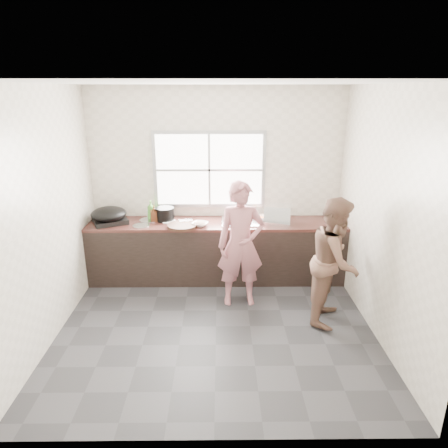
{
  "coord_description": "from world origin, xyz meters",
  "views": [
    {
      "loc": [
        0.05,
        -4.05,
        2.64
      ],
      "look_at": [
        0.1,
        0.65,
        1.05
      ],
      "focal_mm": 32.0,
      "sensor_mm": 36.0,
      "label": 1
    }
  ],
  "objects_px": {
    "plate_food": "(169,221)",
    "bottle_brown_short": "(163,212)",
    "bowl_crabs": "(260,219)",
    "black_pot": "(165,214)",
    "wok": "(109,214)",
    "pot_lid_left": "(141,226)",
    "bowl_mince": "(200,224)",
    "bottle_green": "(151,210)",
    "pot_lid_right": "(149,220)",
    "bowl_held": "(238,225)",
    "burner": "(110,220)",
    "bottle_brown_tall": "(154,214)",
    "glass_jar": "(150,214)",
    "dish_rack": "(277,214)",
    "person_side": "(335,261)",
    "cutting_board": "(182,226)",
    "woman": "(241,249)"
  },
  "relations": [
    {
      "from": "plate_food",
      "to": "bottle_brown_short",
      "type": "xyz_separation_m",
      "value": [
        -0.11,
        0.21,
        0.07
      ]
    },
    {
      "from": "bowl_crabs",
      "to": "black_pot",
      "type": "xyz_separation_m",
      "value": [
        -1.35,
        0.02,
        0.07
      ]
    },
    {
      "from": "wok",
      "to": "pot_lid_left",
      "type": "height_order",
      "value": "wok"
    },
    {
      "from": "bowl_mince",
      "to": "black_pot",
      "type": "height_order",
      "value": "black_pot"
    },
    {
      "from": "bottle_green",
      "to": "pot_lid_right",
      "type": "height_order",
      "value": "bottle_green"
    },
    {
      "from": "bottle_brown_short",
      "to": "wok",
      "type": "relative_size",
      "value": 0.33
    },
    {
      "from": "bowl_held",
      "to": "burner",
      "type": "height_order",
      "value": "bowl_held"
    },
    {
      "from": "bottle_green",
      "to": "bottle_brown_tall",
      "type": "distance_m",
      "value": 0.1
    },
    {
      "from": "bowl_held",
      "to": "plate_food",
      "type": "xyz_separation_m",
      "value": [
        -0.97,
        0.23,
        -0.03
      ]
    },
    {
      "from": "bowl_crabs",
      "to": "bottle_brown_tall",
      "type": "xyz_separation_m",
      "value": [
        -1.5,
        -0.02,
        0.08
      ]
    },
    {
      "from": "bowl_held",
      "to": "bottle_brown_short",
      "type": "xyz_separation_m",
      "value": [
        -1.08,
        0.44,
        0.05
      ]
    },
    {
      "from": "plate_food",
      "to": "bottle_brown_tall",
      "type": "bearing_deg",
      "value": 171.34
    },
    {
      "from": "glass_jar",
      "to": "burner",
      "type": "relative_size",
      "value": 0.25
    },
    {
      "from": "wok",
      "to": "dish_rack",
      "type": "xyz_separation_m",
      "value": [
        2.33,
        0.0,
        -0.02
      ]
    },
    {
      "from": "bottle_green",
      "to": "pot_lid_left",
      "type": "xyz_separation_m",
      "value": [
        -0.1,
        -0.29,
        -0.13
      ]
    },
    {
      "from": "black_pot",
      "to": "plate_food",
      "type": "xyz_separation_m",
      "value": [
        0.06,
        -0.07,
        -0.09
      ]
    },
    {
      "from": "plate_food",
      "to": "wok",
      "type": "height_order",
      "value": "wok"
    },
    {
      "from": "person_side",
      "to": "bowl_crabs",
      "type": "bearing_deg",
      "value": 56.84
    },
    {
      "from": "bowl_mince",
      "to": "pot_lid_left",
      "type": "distance_m",
      "value": 0.81
    },
    {
      "from": "glass_jar",
      "to": "pot_lid_right",
      "type": "height_order",
      "value": "glass_jar"
    },
    {
      "from": "bottle_green",
      "to": "bottle_brown_short",
      "type": "height_order",
      "value": "bottle_green"
    },
    {
      "from": "glass_jar",
      "to": "dish_rack",
      "type": "relative_size",
      "value": 0.31
    },
    {
      "from": "cutting_board",
      "to": "bottle_brown_short",
      "type": "distance_m",
      "value": 0.55
    },
    {
      "from": "woman",
      "to": "bottle_brown_tall",
      "type": "height_order",
      "value": "woman"
    },
    {
      "from": "person_side",
      "to": "woman",
      "type": "bearing_deg",
      "value": 93.44
    },
    {
      "from": "bowl_crabs",
      "to": "bowl_mince",
      "type": "bearing_deg",
      "value": -165.0
    },
    {
      "from": "black_pot",
      "to": "cutting_board",
      "type": "bearing_deg",
      "value": -47.97
    },
    {
      "from": "dish_rack",
      "to": "bottle_brown_short",
      "type": "bearing_deg",
      "value": 179.67
    },
    {
      "from": "person_side",
      "to": "bottle_green",
      "type": "distance_m",
      "value": 2.64
    },
    {
      "from": "bowl_mince",
      "to": "dish_rack",
      "type": "height_order",
      "value": "dish_rack"
    },
    {
      "from": "wok",
      "to": "dish_rack",
      "type": "distance_m",
      "value": 2.33
    },
    {
      "from": "woman",
      "to": "person_side",
      "type": "distance_m",
      "value": 1.15
    },
    {
      "from": "cutting_board",
      "to": "bottle_brown_short",
      "type": "xyz_separation_m",
      "value": [
        -0.32,
        0.44,
        0.06
      ]
    },
    {
      "from": "woman",
      "to": "bowl_held",
      "type": "bearing_deg",
      "value": 87.59
    },
    {
      "from": "bottle_brown_tall",
      "to": "wok",
      "type": "relative_size",
      "value": 0.45
    },
    {
      "from": "wok",
      "to": "cutting_board",
      "type": "bearing_deg",
      "value": -7.88
    },
    {
      "from": "black_pot",
      "to": "dish_rack",
      "type": "height_order",
      "value": "dish_rack"
    },
    {
      "from": "bottle_brown_short",
      "to": "bottle_brown_tall",
      "type": "bearing_deg",
      "value": -118.19
    },
    {
      "from": "burner",
      "to": "pot_lid_left",
      "type": "height_order",
      "value": "burner"
    },
    {
      "from": "wok",
      "to": "plate_food",
      "type": "bearing_deg",
      "value": 5.87
    },
    {
      "from": "cutting_board",
      "to": "pot_lid_left",
      "type": "height_order",
      "value": "cutting_board"
    },
    {
      "from": "bottle_brown_tall",
      "to": "burner",
      "type": "bearing_deg",
      "value": -176.22
    },
    {
      "from": "black_pot",
      "to": "bowl_held",
      "type": "bearing_deg",
      "value": -16.14
    },
    {
      "from": "bottle_green",
      "to": "bottle_brown_short",
      "type": "distance_m",
      "value": 0.19
    },
    {
      "from": "bowl_crabs",
      "to": "bottle_brown_short",
      "type": "bearing_deg",
      "value": 173.31
    },
    {
      "from": "glass_jar",
      "to": "bowl_held",
      "type": "bearing_deg",
      "value": -19.02
    },
    {
      "from": "burner",
      "to": "pot_lid_right",
      "type": "xyz_separation_m",
      "value": [
        0.53,
        0.08,
        -0.03
      ]
    },
    {
      "from": "cutting_board",
      "to": "bottle_green",
      "type": "distance_m",
      "value": 0.59
    },
    {
      "from": "black_pot",
      "to": "dish_rack",
      "type": "relative_size",
      "value": 0.73
    },
    {
      "from": "black_pot",
      "to": "pot_lid_right",
      "type": "bearing_deg",
      "value": 179.97
    }
  ]
}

